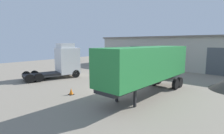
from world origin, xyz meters
TOP-DOWN VIEW (x-y plane):
  - ground_plane at (0.00, 0.00)m, footprint 60.00×60.00m
  - warehouse_building at (0.00, 17.20)m, footprint 28.91×6.91m
  - tractor_unit_white at (-8.15, 0.21)m, footprint 3.97×6.67m
  - container_trailer_green at (3.38, 0.41)m, footprint 2.65×10.18m
  - flatbed_truck_grey at (-2.89, 7.94)m, footprint 7.37×2.64m
  - traffic_cone at (-1.39, -3.68)m, footprint 0.40×0.40m

SIDE VIEW (x-z plane):
  - ground_plane at x=0.00m, z-range 0.00..0.00m
  - traffic_cone at x=-1.39m, z-range -0.02..0.53m
  - flatbed_truck_grey at x=-2.89m, z-range -0.05..2.61m
  - tractor_unit_white at x=-8.15m, z-range -0.12..4.07m
  - container_trailer_green at x=3.38m, z-range 0.55..4.51m
  - warehouse_building at x=0.00m, z-range 0.01..5.27m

